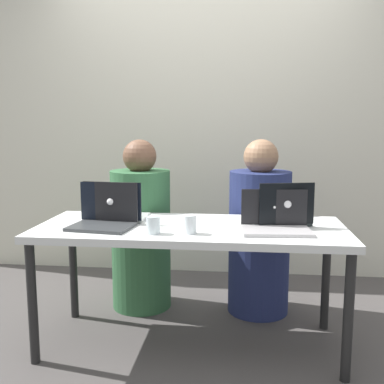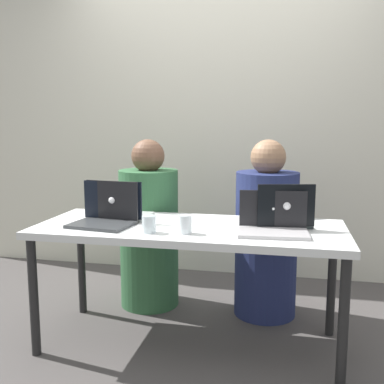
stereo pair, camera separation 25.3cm
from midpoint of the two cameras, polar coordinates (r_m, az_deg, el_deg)
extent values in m
plane|color=#494544|center=(2.74, -2.95, -18.76)|extent=(12.00, 12.00, 0.00)
cube|color=beige|center=(3.78, 0.18, 7.90)|extent=(4.50, 0.10, 2.42)
cube|color=silver|center=(2.50, -3.07, -4.79)|extent=(1.71, 0.68, 0.04)
cylinder|color=black|center=(2.60, -22.35, -13.03)|extent=(0.05, 0.05, 0.66)
cylinder|color=black|center=(2.34, 16.25, -15.14)|extent=(0.05, 0.05, 0.66)
cylinder|color=black|center=(3.09, -17.17, -9.28)|extent=(0.05, 0.05, 0.66)
cylinder|color=black|center=(2.88, 14.23, -10.50)|extent=(0.05, 0.05, 0.66)
cylinder|color=#32643C|center=(3.13, -8.80, -5.99)|extent=(0.49, 0.49, 0.95)
sphere|color=brown|center=(3.04, -9.05, 4.49)|extent=(0.23, 0.23, 0.23)
cylinder|color=navy|center=(3.03, 6.14, -6.41)|extent=(0.51, 0.51, 0.95)
sphere|color=#997051|center=(2.93, 6.33, 4.48)|extent=(0.23, 0.23, 0.23)
cube|color=#333D3E|center=(2.60, 8.21, -3.68)|extent=(0.36, 0.31, 0.02)
cube|color=black|center=(2.46, 9.09, -1.52)|extent=(0.30, 0.08, 0.23)
sphere|color=white|center=(2.44, 9.20, -1.58)|extent=(0.04, 0.04, 0.04)
cube|color=#373A3C|center=(2.51, -14.32, -4.33)|extent=(0.36, 0.28, 0.02)
cube|color=black|center=(2.59, -13.12, -1.19)|extent=(0.33, 0.05, 0.22)
sphere|color=white|center=(2.61, -12.97, -1.13)|extent=(0.04, 0.04, 0.04)
cube|color=#B6B2B4|center=(2.35, 7.68, -5.00)|extent=(0.37, 0.23, 0.02)
cube|color=black|center=(2.44, 7.49, -1.96)|extent=(0.35, 0.03, 0.19)
sphere|color=white|center=(2.45, 7.46, -1.90)|extent=(0.03, 0.03, 0.03)
cube|color=#B1B8B3|center=(2.74, -12.06, -3.16)|extent=(0.35, 0.24, 0.02)
cube|color=black|center=(2.61, -13.01, -1.17)|extent=(0.35, 0.01, 0.22)
sphere|color=white|center=(2.59, -13.12, -1.23)|extent=(0.04, 0.04, 0.04)
cylinder|color=white|center=(2.31, -3.40, -4.17)|extent=(0.07, 0.07, 0.10)
cylinder|color=silver|center=(2.32, -3.39, -4.69)|extent=(0.06, 0.06, 0.05)
cylinder|color=silver|center=(2.33, -8.07, -4.22)|extent=(0.07, 0.07, 0.09)
cylinder|color=silver|center=(2.34, -8.06, -4.70)|extent=(0.06, 0.06, 0.05)
camera|label=1|loc=(0.13, -92.86, -0.44)|focal=42.00mm
camera|label=2|loc=(0.13, 87.14, 0.44)|focal=42.00mm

